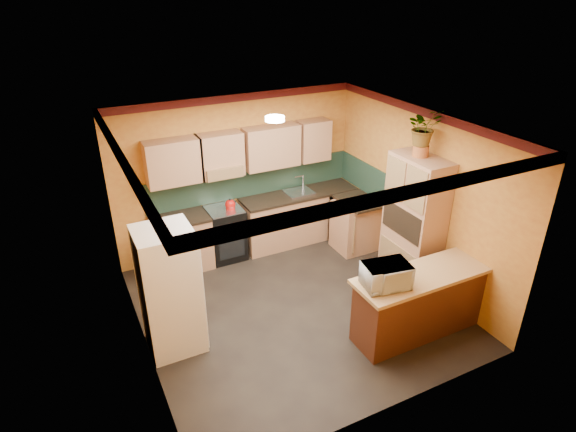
% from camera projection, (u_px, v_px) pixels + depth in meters
% --- Properties ---
extents(room_shell, '(4.24, 4.24, 2.72)m').
position_uv_depth(room_shell, '(287.00, 167.00, 6.34)').
color(room_shell, black).
rests_on(room_shell, ground).
extents(base_cabinets_back, '(3.65, 0.60, 0.88)m').
position_uv_depth(base_cabinets_back, '(259.00, 226.00, 8.38)').
color(base_cabinets_back, '#A67C58').
rests_on(base_cabinets_back, ground).
extents(countertop_back, '(3.65, 0.62, 0.04)m').
position_uv_depth(countertop_back, '(259.00, 202.00, 8.17)').
color(countertop_back, black).
rests_on(countertop_back, base_cabinets_back).
extents(stove, '(0.58, 0.58, 0.91)m').
position_uv_depth(stove, '(225.00, 233.00, 8.12)').
color(stove, black).
rests_on(stove, ground).
extents(kettle, '(0.19, 0.19, 0.18)m').
position_uv_depth(kettle, '(230.00, 204.00, 7.88)').
color(kettle, '#B10F0B').
rests_on(kettle, stove).
extents(sink, '(0.48, 0.40, 0.03)m').
position_uv_depth(sink, '(299.00, 192.00, 8.47)').
color(sink, silver).
rests_on(sink, countertop_back).
extents(base_cabinets_right, '(0.60, 0.80, 0.88)m').
position_uv_depth(base_cabinets_right, '(358.00, 225.00, 8.42)').
color(base_cabinets_right, '#A67C58').
rests_on(base_cabinets_right, ground).
extents(countertop_right, '(0.62, 0.80, 0.04)m').
position_uv_depth(countertop_right, '(359.00, 201.00, 8.22)').
color(countertop_right, black).
rests_on(countertop_right, base_cabinets_right).
extents(fridge, '(0.68, 0.66, 1.70)m').
position_uv_depth(fridge, '(170.00, 290.00, 5.96)').
color(fridge, white).
rests_on(fridge, ground).
extents(pantry, '(0.48, 0.90, 2.10)m').
position_uv_depth(pantry, '(414.00, 224.00, 7.11)').
color(pantry, '#A67C58').
rests_on(pantry, ground).
extents(fern_pot, '(0.22, 0.22, 0.16)m').
position_uv_depth(fern_pot, '(421.00, 151.00, 6.65)').
color(fern_pot, '#A75628').
rests_on(fern_pot, pantry).
extents(fern, '(0.51, 0.46, 0.51)m').
position_uv_depth(fern, '(424.00, 127.00, 6.50)').
color(fern, '#A67C58').
rests_on(fern, fern_pot).
extents(breakfast_bar, '(1.80, 0.55, 0.88)m').
position_uv_depth(breakfast_bar, '(419.00, 305.00, 6.38)').
color(breakfast_bar, '#532613').
rests_on(breakfast_bar, ground).
extents(bar_top, '(1.90, 0.65, 0.05)m').
position_uv_depth(bar_top, '(424.00, 275.00, 6.17)').
color(bar_top, tan).
rests_on(bar_top, breakfast_bar).
extents(microwave, '(0.62, 0.47, 0.31)m').
position_uv_depth(microwave, '(386.00, 275.00, 5.84)').
color(microwave, white).
rests_on(microwave, bar_top).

